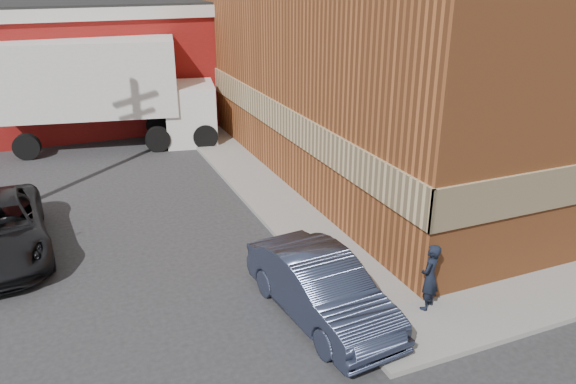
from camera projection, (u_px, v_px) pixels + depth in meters
name	position (u px, v px, depth m)	size (l,w,h in m)	color
ground	(364.00, 320.00, 11.99)	(90.00, 90.00, 0.00)	#28282B
brick_building	(447.00, 34.00, 20.99)	(14.25, 18.25, 9.36)	#A05329
sidewalk_west	(251.00, 178.00, 19.87)	(1.80, 18.00, 0.12)	gray
warehouse	(35.00, 65.00, 25.85)	(16.30, 8.30, 5.60)	maroon
man	(430.00, 277.00, 11.95)	(0.55, 0.36, 1.52)	black
sedan	(321.00, 288.00, 11.86)	(1.50, 4.31, 1.42)	#2F374E
box_truck	(112.00, 86.00, 22.74)	(9.18, 4.25, 4.36)	white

